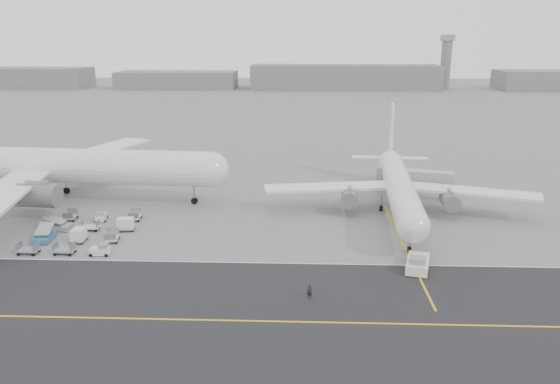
{
  "coord_description": "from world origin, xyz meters",
  "views": [
    {
      "loc": [
        14.71,
        -70.68,
        29.5
      ],
      "look_at": [
        11.45,
        12.0,
        6.04
      ],
      "focal_mm": 35.0,
      "sensor_mm": 36.0,
      "label": 1
    }
  ],
  "objects_px": {
    "airliner_a": "(55,165)",
    "jet_bridge": "(416,178)",
    "airliner_b": "(399,186)",
    "ground_crew_a": "(310,291)",
    "control_tower": "(446,61)",
    "pushback_tug": "(418,263)"
  },
  "relations": [
    {
      "from": "airliner_a",
      "to": "jet_bridge",
      "type": "distance_m",
      "value": 67.68
    },
    {
      "from": "airliner_b",
      "to": "jet_bridge",
      "type": "bearing_deg",
      "value": 65.91
    },
    {
      "from": "jet_bridge",
      "to": "ground_crew_a",
      "type": "bearing_deg",
      "value": -99.78
    },
    {
      "from": "ground_crew_a",
      "to": "airliner_b",
      "type": "bearing_deg",
      "value": 85.28
    },
    {
      "from": "airliner_a",
      "to": "control_tower",
      "type": "bearing_deg",
      "value": -24.56
    },
    {
      "from": "airliner_a",
      "to": "ground_crew_a",
      "type": "xyz_separation_m",
      "value": [
        46.93,
        -39.04,
        -5.65
      ]
    },
    {
      "from": "airliner_b",
      "to": "pushback_tug",
      "type": "relative_size",
      "value": 6.21
    },
    {
      "from": "airliner_a",
      "to": "jet_bridge",
      "type": "height_order",
      "value": "airliner_a"
    },
    {
      "from": "ground_crew_a",
      "to": "jet_bridge",
      "type": "bearing_deg",
      "value": 84.56
    },
    {
      "from": "airliner_a",
      "to": "ground_crew_a",
      "type": "relative_size",
      "value": 35.76
    },
    {
      "from": "jet_bridge",
      "to": "ground_crew_a",
      "type": "relative_size",
      "value": 8.07
    },
    {
      "from": "airliner_a",
      "to": "airliner_b",
      "type": "xyz_separation_m",
      "value": [
        62.75,
        -5.19,
        -1.81
      ]
    },
    {
      "from": "pushback_tug",
      "to": "jet_bridge",
      "type": "bearing_deg",
      "value": 94.51
    },
    {
      "from": "airliner_a",
      "to": "jet_bridge",
      "type": "relative_size",
      "value": 4.43
    },
    {
      "from": "control_tower",
      "to": "ground_crew_a",
      "type": "distance_m",
      "value": 290.34
    },
    {
      "from": "airliner_a",
      "to": "airliner_b",
      "type": "bearing_deg",
      "value": -90.5
    },
    {
      "from": "ground_crew_a",
      "to": "airliner_a",
      "type": "bearing_deg",
      "value": 160.58
    },
    {
      "from": "airliner_b",
      "to": "pushback_tug",
      "type": "bearing_deg",
      "value": -89.06
    },
    {
      "from": "airliner_a",
      "to": "jet_bridge",
      "type": "xyz_separation_m",
      "value": [
        67.53,
        3.61,
        -2.67
      ]
    },
    {
      "from": "airliner_b",
      "to": "pushback_tug",
      "type": "xyz_separation_m",
      "value": [
        -1.51,
        -25.0,
        -3.87
      ]
    },
    {
      "from": "control_tower",
      "to": "ground_crew_a",
      "type": "relative_size",
      "value": 16.85
    },
    {
      "from": "jet_bridge",
      "to": "pushback_tug",
      "type": "bearing_deg",
      "value": -84.53
    }
  ]
}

